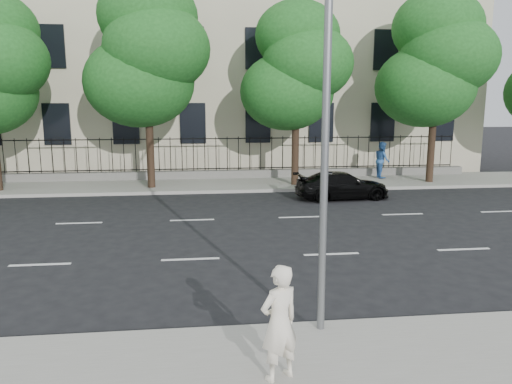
{
  "coord_description": "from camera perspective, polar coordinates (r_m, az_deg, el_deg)",
  "views": [
    {
      "loc": [
        0.3,
        -10.83,
        4.43
      ],
      "look_at": [
        1.89,
        3.0,
        1.76
      ],
      "focal_mm": 35.0,
      "sensor_mm": 36.0,
      "label": 1
    }
  ],
  "objects": [
    {
      "name": "far_sidewalk",
      "position": [
        25.21,
        -7.13,
        0.8
      ],
      "size": [
        60.0,
        4.0,
        0.15
      ],
      "primitive_type": "cube",
      "color": "gray",
      "rests_on": "ground"
    },
    {
      "name": "iron_fence",
      "position": [
        26.8,
        -7.13,
        2.63
      ],
      "size": [
        30.0,
        0.5,
        2.2
      ],
      "color": "slate",
      "rests_on": "far_sidewalk"
    },
    {
      "name": "lane_markings",
      "position": [
        16.2,
        -7.39,
        -5.1
      ],
      "size": [
        49.6,
        4.62,
        0.01
      ],
      "primitive_type": null,
      "color": "silver",
      "rests_on": "ground"
    },
    {
      "name": "woman_near",
      "position": [
        7.8,
        2.68,
        -14.7
      ],
      "size": [
        0.8,
        0.7,
        1.83
      ],
      "primitive_type": "imported",
      "rotation": [
        0.0,
        0.0,
        3.62
      ],
      "color": "white",
      "rests_on": "near_sidewalk"
    },
    {
      "name": "black_sedan",
      "position": [
        22.22,
        9.82,
        0.75
      ],
      "size": [
        4.27,
        2.04,
        1.2
      ],
      "primitive_type": "imported",
      "rotation": [
        0.0,
        0.0,
        1.66
      ],
      "color": "black",
      "rests_on": "ground"
    },
    {
      "name": "masonry_building",
      "position": [
        34.09,
        -7.38,
        18.48
      ],
      "size": [
        34.6,
        12.11,
        18.5
      ],
      "color": "beige",
      "rests_on": "ground"
    },
    {
      "name": "tree_c",
      "position": [
        24.38,
        -12.29,
        15.25
      ],
      "size": [
        5.89,
        5.5,
        9.8
      ],
      "color": "#382619",
      "rests_on": "far_sidewalk"
    },
    {
      "name": "tree_d",
      "position": [
        24.69,
        4.66,
        14.06
      ],
      "size": [
        5.34,
        4.94,
        8.84
      ],
      "color": "#382619",
      "rests_on": "far_sidewalk"
    },
    {
      "name": "pedestrian_far",
      "position": [
        27.52,
        14.21,
        3.59
      ],
      "size": [
        0.78,
        0.98,
        1.94
      ],
      "primitive_type": "imported",
      "rotation": [
        0.0,
        0.0,
        1.52
      ],
      "color": "#2D5999",
      "rests_on": "far_sidewalk"
    },
    {
      "name": "tree_e",
      "position": [
        26.95,
        19.9,
        13.96
      ],
      "size": [
        5.71,
        5.31,
        9.46
      ],
      "color": "#382619",
      "rests_on": "far_sidewalk"
    },
    {
      "name": "ground",
      "position": [
        11.7,
        -7.69,
        -11.5
      ],
      "size": [
        120.0,
        120.0,
        0.0
      ],
      "primitive_type": "plane",
      "color": "black",
      "rests_on": "ground"
    },
    {
      "name": "street_light",
      "position": [
        9.35,
        7.32,
        15.17
      ],
      "size": [
        0.25,
        3.32,
        8.05
      ],
      "color": "slate",
      "rests_on": "near_sidewalk"
    }
  ]
}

